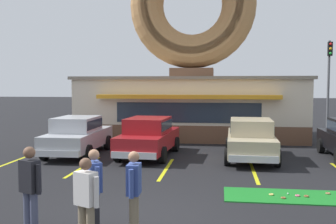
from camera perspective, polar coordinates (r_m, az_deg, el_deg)
The scene contains 22 objects.
ground_plane at distance 9.09m, azimuth -4.01°, elevation -14.94°, with size 160.00×160.00×0.00m, color black.
donut_shop_building at distance 22.44m, azimuth 3.51°, elevation 6.03°, with size 12.30×6.75×10.96m.
putting_mat at distance 11.15m, azimuth 20.76°, elevation -11.52°, with size 4.77×1.38×0.03m, color #197523.
mini_donut_near_left at distance 11.04m, azimuth 18.26°, elevation -11.44°, with size 0.13×0.13×0.04m, color #D8667F.
mini_donut_near_right at distance 11.53m, azimuth 22.19°, elevation -10.88°, with size 0.13×0.13×0.04m, color #A5724C.
mini_donut_mid_left at distance 11.06m, azimuth 19.44°, elevation -11.44°, with size 0.13×0.13×0.04m, color brown.
mini_donut_mid_centre at distance 10.95m, azimuth 14.77°, elevation -11.50°, with size 0.13×0.13×0.04m, color #E5C666.
mini_donut_far_centre at distance 10.73m, azimuth 16.39°, elevation -11.85°, with size 0.13×0.13×0.04m, color brown.
golf_ball at distance 11.14m, azimuth 16.99°, elevation -11.26°, with size 0.04×0.04×0.04m, color white.
car_red at distance 16.14m, azimuth -2.83°, elevation -3.38°, with size 2.20×4.66×1.60m.
car_champagne at distance 15.78m, azimuth 11.91°, elevation -3.64°, with size 2.08×4.61×1.60m.
car_silver at distance 16.93m, azimuth -12.96°, elevation -3.13°, with size 2.01×4.58×1.60m.
pedestrian_blue_sweater_man at distance 7.29m, azimuth -11.81°, elevation -12.27°, with size 0.55×0.38×1.66m.
pedestrian_hooded_kid at distance 8.21m, azimuth -19.38°, elevation -10.10°, with size 0.55×0.38×1.76m.
pedestrian_leather_jacket_man at distance 8.13m, azimuth -10.64°, elevation -10.51°, with size 0.41×0.52×1.66m.
pedestrian_beanie_man at distance 7.82m, azimuth -4.97°, elevation -11.06°, with size 0.25×0.60×1.66m.
trash_bin at distance 21.53m, azimuth -14.98°, elevation -2.65°, with size 0.57×0.57×0.97m.
traffic_light_pole at distance 27.81m, azimuth 22.32°, elevation 5.29°, with size 0.28×0.47×5.80m.
parking_stripe_far_left at distance 15.83m, azimuth -22.48°, elevation -7.02°, with size 0.12×3.60×0.01m, color yellow.
parking_stripe_left at distance 14.58m, azimuth -12.13°, elevation -7.74°, with size 0.12×3.60×0.01m, color yellow.
parking_stripe_mid_left at distance 13.87m, azimuth -0.26°, elevation -8.26°, with size 0.12×3.60×0.01m, color yellow.
parking_stripe_centre at distance 13.79m, azimuth 12.32°, elevation -8.42°, with size 0.12×3.60×0.01m, color yellow.
Camera 1 is at (1.75, -8.42, 2.95)m, focal length 42.00 mm.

